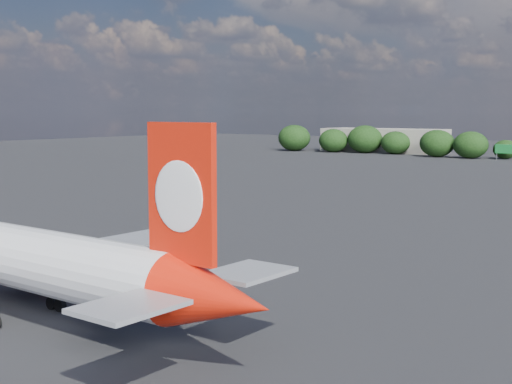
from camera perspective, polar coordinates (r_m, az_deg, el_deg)
The scene contains 4 objects.
ground at distance 104.59m, azimuth 8.97°, elevation -1.37°, with size 500.00×500.00×0.00m, color black.
qantas_airliner at distance 51.80m, azimuth -18.60°, elevation -5.04°, with size 41.56×39.43×13.61m.
terminal_building at distance 250.93m, azimuth 10.22°, elevation 4.10°, with size 42.00×16.00×8.00m.
highway_sign at distance 218.16m, azimuth 19.34°, elevation 3.25°, with size 6.00×0.30×4.50m.
Camera 1 is at (48.92, -31.34, 14.24)m, focal length 50.00 mm.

